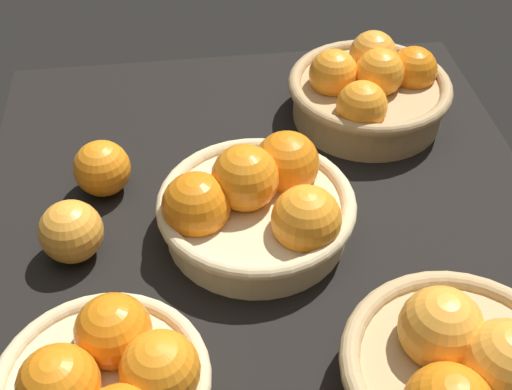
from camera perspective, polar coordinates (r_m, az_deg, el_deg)
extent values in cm
cube|color=black|center=(84.54, 1.21, -4.10)|extent=(84.00, 72.00, 3.00)
cylinder|color=tan|center=(101.70, 9.33, 7.79)|extent=(21.68, 21.68, 5.57)
torus|color=tan|center=(100.15, 9.51, 9.09)|extent=(23.57, 23.57, 1.89)
sphere|color=#F49E33|center=(103.58, 9.76, 11.54)|extent=(6.95, 6.95, 6.95)
sphere|color=orange|center=(98.71, 10.30, 10.04)|extent=(6.95, 6.95, 6.95)
sphere|color=orange|center=(98.29, 6.49, 10.07)|extent=(6.95, 6.95, 6.95)
sphere|color=orange|center=(93.52, 8.85, 7.37)|extent=(6.95, 6.95, 6.95)
sphere|color=orange|center=(102.44, 13.02, 10.14)|extent=(6.95, 6.95, 6.95)
cylinder|color=tan|center=(70.77, 16.46, -14.69)|extent=(21.10, 21.10, 4.85)
torus|color=tan|center=(68.81, 16.86, -13.59)|extent=(23.15, 23.15, 2.05)
sphere|color=#F49E33|center=(68.23, 15.22, -10.74)|extent=(8.19, 8.19, 8.19)
sphere|color=#F49E33|center=(67.53, 20.19, -13.08)|extent=(8.19, 8.19, 8.19)
cylinder|color=#D3BC8C|center=(82.41, 0.03, -1.84)|extent=(22.04, 22.04, 4.62)
torus|color=#D3BC8C|center=(80.81, 0.03, -0.68)|extent=(23.90, 23.90, 1.86)
sphere|color=orange|center=(83.46, 2.59, 2.68)|extent=(8.08, 8.08, 8.08)
sphere|color=orange|center=(78.93, -5.05, -0.73)|extent=(8.08, 8.08, 8.08)
sphere|color=orange|center=(79.60, -0.93, 1.45)|extent=(8.08, 8.08, 8.08)
sphere|color=orange|center=(76.89, 4.23, -2.10)|extent=(8.08, 8.08, 8.08)
torus|color=#D3BC8C|center=(66.60, -12.89, -14.99)|extent=(20.56, 20.56, 1.65)
sphere|color=orange|center=(64.66, -16.20, -15.07)|extent=(7.45, 7.45, 7.45)
sphere|color=orange|center=(64.12, -8.05, -14.33)|extent=(7.45, 7.45, 7.45)
sphere|color=orange|center=(67.31, -11.87, -11.12)|extent=(7.45, 7.45, 7.45)
sphere|color=orange|center=(89.20, -12.78, 2.19)|extent=(7.32, 7.32, 7.32)
sphere|color=#F49E33|center=(81.30, -15.25, -3.14)|extent=(7.47, 7.47, 7.47)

